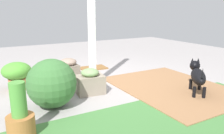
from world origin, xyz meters
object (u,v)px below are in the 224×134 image
object	(u,v)px
terracotta_pot_tall	(20,118)
doormat	(93,68)
stone_planter_mid	(90,82)
terracotta_pot_broad	(17,73)
round_shrub	(52,83)
dog	(198,75)
stone_planter_nearest	(69,68)
porch_pillar	(91,17)

from	to	relation	value
terracotta_pot_tall	doormat	world-z (taller)	terracotta_pot_tall
stone_planter_mid	doormat	distance (m)	1.76
terracotta_pot_broad	doormat	bearing A→B (deg)	-158.90
round_shrub	doormat	size ratio (longest dim) A/B	1.14
terracotta_pot_broad	terracotta_pot_tall	world-z (taller)	terracotta_pot_tall
stone_planter_mid	doormat	world-z (taller)	stone_planter_mid
stone_planter_mid	dog	xyz separation A→B (m)	(-1.62, 0.90, 0.12)
stone_planter_nearest	dog	xyz separation A→B (m)	(-1.62, 2.02, 0.12)
terracotta_pot_tall	stone_planter_nearest	bearing A→B (deg)	-122.08
stone_planter_nearest	stone_planter_mid	world-z (taller)	stone_planter_mid
terracotta_pot_broad	doormat	xyz separation A→B (m)	(-1.85, -0.71, -0.29)
stone_planter_mid	round_shrub	bearing A→B (deg)	18.58
porch_pillar	round_shrub	distance (m)	1.49
stone_planter_nearest	dog	size ratio (longest dim) A/B	0.59
stone_planter_mid	doormat	size ratio (longest dim) A/B	0.78
stone_planter_mid	dog	size ratio (longest dim) A/B	0.70
stone_planter_mid	round_shrub	distance (m)	0.78
stone_planter_mid	terracotta_pot_broad	distance (m)	1.37
round_shrub	doormat	world-z (taller)	round_shrub
stone_planter_mid	terracotta_pot_tall	bearing A→B (deg)	35.12
stone_planter_mid	terracotta_pot_broad	xyz separation A→B (m)	(1.06, -0.85, 0.10)
stone_planter_mid	round_shrub	size ratio (longest dim) A/B	0.68
round_shrub	terracotta_pot_broad	distance (m)	1.15
porch_pillar	doormat	distance (m)	1.79
porch_pillar	stone_planter_nearest	size ratio (longest dim) A/B	6.10
round_shrub	terracotta_pot_broad	bearing A→B (deg)	-72.52
stone_planter_mid	porch_pillar	bearing A→B (deg)	-119.98
round_shrub	stone_planter_nearest	bearing A→B (deg)	-117.79
stone_planter_mid	dog	world-z (taller)	dog
round_shrub	terracotta_pot_tall	size ratio (longest dim) A/B	1.12
dog	stone_planter_mid	bearing A→B (deg)	-28.99
porch_pillar	stone_planter_mid	xyz separation A→B (m)	(0.24, 0.42, -1.08)
stone_planter_nearest	porch_pillar	bearing A→B (deg)	109.22
terracotta_pot_broad	doormat	distance (m)	2.00
porch_pillar	doormat	world-z (taller)	porch_pillar
doormat	stone_planter_mid	bearing A→B (deg)	63.42
porch_pillar	stone_planter_nearest	bearing A→B (deg)	-70.78
porch_pillar	round_shrub	world-z (taller)	porch_pillar
porch_pillar	dog	world-z (taller)	porch_pillar
porch_pillar	terracotta_pot_broad	bearing A→B (deg)	-18.20
round_shrub	dog	bearing A→B (deg)	164.36
stone_planter_nearest	doormat	distance (m)	0.92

